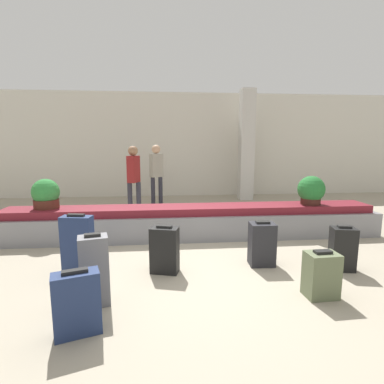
% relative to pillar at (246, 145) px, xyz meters
% --- Properties ---
extents(ground_plane, '(18.00, 18.00, 0.00)m').
position_rel_pillar_xyz_m(ground_plane, '(-1.94, -4.98, -1.60)').
color(ground_plane, '#9E937F').
extents(back_wall, '(18.00, 0.06, 3.20)m').
position_rel_pillar_xyz_m(back_wall, '(-1.94, 0.79, 0.00)').
color(back_wall, beige).
rests_on(back_wall, ground_plane).
extents(carousel, '(6.66, 0.72, 0.56)m').
position_rel_pillar_xyz_m(carousel, '(-1.94, -3.58, -1.33)').
color(carousel, gray).
rests_on(carousel, ground_plane).
extents(pillar, '(0.40, 0.40, 3.20)m').
position_rel_pillar_xyz_m(pillar, '(0.00, 0.00, 0.00)').
color(pillar, beige).
rests_on(pillar, ground_plane).
extents(suitcase_0, '(0.39, 0.29, 0.62)m').
position_rel_pillar_xyz_m(suitcase_0, '(-2.43, -5.03, -1.30)').
color(suitcase_0, black).
rests_on(suitcase_0, ground_plane).
extents(suitcase_1, '(0.34, 0.26, 0.52)m').
position_rel_pillar_xyz_m(suitcase_1, '(-0.75, -5.81, -1.35)').
color(suitcase_1, '#5B6647').
rests_on(suitcase_1, ground_plane).
extents(suitcase_2, '(0.34, 0.27, 0.60)m').
position_rel_pillar_xyz_m(suitcase_2, '(-0.11, -5.17, -1.31)').
color(suitcase_2, black).
rests_on(suitcase_2, ground_plane).
extents(suitcase_3, '(0.40, 0.23, 0.78)m').
position_rel_pillar_xyz_m(suitcase_3, '(-3.52, -4.98, -1.22)').
color(suitcase_3, navy).
rests_on(suitcase_3, ground_plane).
extents(suitcase_4, '(0.33, 0.27, 0.76)m').
position_rel_pillar_xyz_m(suitcase_4, '(-3.15, -5.75, -1.23)').
color(suitcase_4, slate).
rests_on(suitcase_4, ground_plane).
extents(suitcase_5, '(0.43, 0.30, 0.59)m').
position_rel_pillar_xyz_m(suitcase_5, '(-3.19, -6.24, -1.32)').
color(suitcase_5, navy).
rests_on(suitcase_5, ground_plane).
extents(suitcase_6, '(0.34, 0.27, 0.62)m').
position_rel_pillar_xyz_m(suitcase_6, '(-1.11, -4.91, -1.30)').
color(suitcase_6, '#232328').
rests_on(suitcase_6, ground_plane).
extents(potted_plant_0, '(0.48, 0.48, 0.52)m').
position_rel_pillar_xyz_m(potted_plant_0, '(0.20, -3.63, -0.79)').
color(potted_plant_0, '#381914').
rests_on(potted_plant_0, carousel).
extents(potted_plant_1, '(0.45, 0.45, 0.50)m').
position_rel_pillar_xyz_m(potted_plant_1, '(-4.43, -3.51, -0.81)').
color(potted_plant_1, '#4C2319').
rests_on(potted_plant_1, carousel).
extents(traveler_0, '(0.31, 0.36, 1.60)m').
position_rel_pillar_xyz_m(traveler_0, '(-3.12, -1.77, -0.65)').
color(traveler_0, '#282833').
rests_on(traveler_0, ground_plane).
extents(traveler_1, '(0.37, 0.32, 1.62)m').
position_rel_pillar_xyz_m(traveler_1, '(-2.62, -0.78, -0.64)').
color(traveler_1, '#282833').
rests_on(traveler_1, ground_plane).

